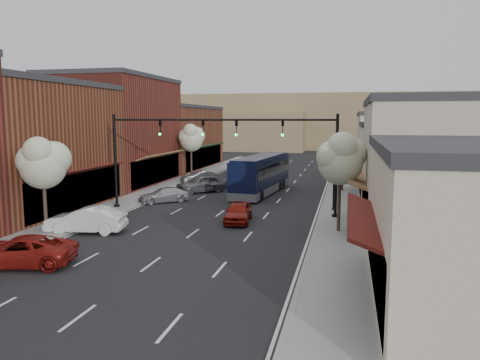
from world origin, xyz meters
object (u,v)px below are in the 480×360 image
Objects in this scene: lamp_post_far at (339,153)px; parked_car_a at (20,251)px; coach_bus at (261,174)px; tree_left_far at (191,137)px; lamp_post_near at (334,170)px; parked_car_d at (201,184)px; tree_right_near at (341,158)px; red_hatchback at (238,212)px; tree_right_far at (344,149)px; parked_car_c at (164,195)px; signal_mast_right at (301,150)px; signal_mast_left at (145,147)px; parked_car_e at (200,177)px; parked_car_b at (86,220)px; tree_left_near at (43,162)px.

lamp_post_far is 36.24m from parked_car_a.
parked_car_a is (-6.95, -22.89, -1.08)m from coach_bus.
tree_left_far is 22.33m from lamp_post_near.
coach_bus is 5.54m from parked_car_d.
tree_right_near reaches higher than lamp_post_far.
tree_right_far is at bearing 59.65° from red_hatchback.
parked_car_c is at bearing 176.62° from lamp_post_near.
tree_right_near is 18.33m from parked_car_d.
tree_right_near reaches higher than red_hatchback.
lamp_post_far is at bearing 145.34° from parked_car_a.
parked_car_c is (2.65, -14.65, -4.02)m from tree_left_far.
lamp_post_near is 13.64m from parked_car_c.
parked_car_d is at bearing 138.15° from signal_mast_right.
signal_mast_left is 1.66× the size of parked_car_a.
signal_mast_left is 2.09× the size of red_hatchback.
lamp_post_near is (-0.55, -9.44, -0.99)m from tree_right_far.
signal_mast_right and signal_mast_left have the same top height.
parked_car_e is at bearing 127.98° from tree_right_near.
signal_mast_left is 1.34× the size of tree_left_far.
coach_bus is at bearing 150.41° from parked_car_a.
coach_bus is 23.94m from parked_car_a.
parked_car_e is (-7.43, 5.23, -1.12)m from coach_bus.
signal_mast_right is at bearing 3.69° from parked_car_d.
lamp_post_far is at bearing 64.23° from coach_bus.
lamp_post_near reaches higher than parked_car_b.
lamp_post_far is 12.58m from coach_bus.
parked_car_b is (-14.00, -27.21, -2.24)m from lamp_post_far.
lamp_post_near is at bearing 94.77° from tree_right_near.
lamp_post_far is 0.96× the size of parked_car_b.
parked_car_c is (0.02, 3.29, -4.03)m from signal_mast_left.
parked_car_c is at bearing -148.19° from tree_right_far.
signal_mast_right is 1.85× the size of lamp_post_near.
parked_car_d is at bearing 152.32° from lamp_post_near.
tree_left_near is 17.66m from parked_car_d.
signal_mast_right is at bearing -131.05° from lamp_post_near.
parked_car_c is at bearing -132.51° from coach_bus.
signal_mast_left is at bearing -169.44° from lamp_post_near.
tree_left_near is at bearing -76.25° from parked_car_b.
tree_right_near is at bearing 111.27° from parked_car_a.
red_hatchback is (10.15, 5.62, -3.55)m from tree_left_near.
lamp_post_near is (-0.55, 6.56, -1.45)m from tree_right_near.
signal_mast_left is 8.19m from parked_car_b.
tree_right_far is 0.89× the size of tree_left_far.
lamp_post_far is (13.42, 20.00, -1.62)m from signal_mast_left.
coach_bus is at bearing 133.82° from lamp_post_near.
parked_car_b is (-11.82, -7.21, -3.86)m from signal_mast_right.
signal_mast_right reaches higher than tree_left_far.
tree_right_far is at bearing 84.79° from parked_car_c.
lamp_post_near is 0.96× the size of parked_car_b.
parked_car_b is at bearing -127.22° from tree_right_far.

